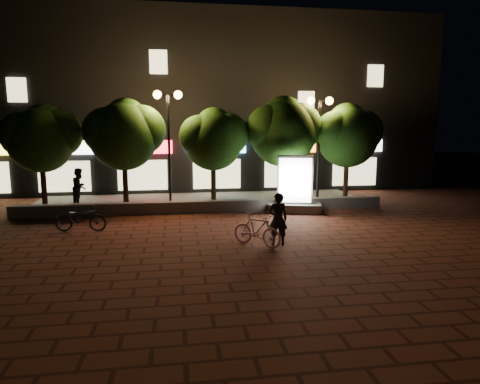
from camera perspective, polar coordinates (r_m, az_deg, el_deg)
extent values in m
plane|color=#522319|center=(14.56, -3.67, -5.90)|extent=(80.00, 80.00, 0.00)
cube|color=slate|center=(18.40, -4.76, -1.97)|extent=(16.00, 0.45, 0.50)
cube|color=slate|center=(20.89, -5.22, -1.24)|extent=(16.00, 5.00, 0.08)
cube|color=black|center=(27.08, -6.21, 11.62)|extent=(28.00, 8.00, 10.00)
cube|color=black|center=(27.89, -26.53, 21.18)|extent=(3.00, 0.25, 0.10)
cube|color=white|center=(23.71, -22.90, 5.54)|extent=(3.20, 0.12, 0.70)
cube|color=beige|center=(23.83, -22.68, 1.95)|extent=(2.60, 0.10, 1.60)
cube|color=red|center=(23.06, -13.18, 5.93)|extent=(3.20, 0.12, 0.70)
cube|color=beige|center=(23.18, -13.05, 2.23)|extent=(2.60, 0.10, 1.60)
cube|color=#55BEF4|center=(23.09, -3.18, 6.16)|extent=(3.20, 0.12, 0.70)
cube|color=beige|center=(23.22, -3.15, 2.46)|extent=(2.60, 0.10, 1.60)
cube|color=orange|center=(23.81, 6.50, 6.20)|extent=(3.20, 0.12, 0.70)
cube|color=beige|center=(23.93, 6.44, 2.61)|extent=(2.60, 0.10, 1.60)
cube|color=beige|center=(25.14, 15.39, 6.09)|extent=(3.20, 0.12, 0.70)
cube|color=beige|center=(25.26, 15.25, 2.69)|extent=(2.60, 0.10, 1.60)
cube|color=beige|center=(24.32, -28.00, 12.13)|extent=(0.90, 0.10, 1.20)
cube|color=beige|center=(23.21, -11.01, 16.92)|extent=(0.90, 0.10, 1.20)
cube|color=beige|center=(24.09, 8.96, 11.90)|extent=(0.90, 0.10, 1.20)
cube|color=beige|center=(25.69, 17.88, 14.75)|extent=(0.90, 0.10, 1.20)
cylinder|color=#311D13|center=(20.43, -25.07, 1.02)|extent=(0.24, 0.24, 2.25)
sphere|color=#2A591A|center=(20.28, -25.42, 6.33)|extent=(2.80, 2.80, 2.80)
sphere|color=#2A591A|center=(20.28, -23.41, 7.31)|extent=(2.10, 2.10, 2.10)
sphere|color=#2A591A|center=(20.33, -27.30, 6.91)|extent=(1.96, 1.96, 1.96)
sphere|color=#2A591A|center=(20.58, -25.01, 8.34)|extent=(1.82, 1.82, 1.82)
cylinder|color=#311D13|center=(19.72, -15.28, 1.43)|extent=(0.24, 0.24, 2.34)
sphere|color=#2A591A|center=(19.57, -15.52, 7.23)|extent=(3.00, 3.00, 3.00)
sphere|color=#2A591A|center=(19.69, -13.30, 8.20)|extent=(2.25, 2.25, 2.25)
sphere|color=#2A591A|center=(19.50, -17.59, 7.87)|extent=(2.10, 2.10, 2.10)
sphere|color=#2A591A|center=(19.90, -15.21, 9.43)|extent=(1.95, 1.95, 1.95)
cylinder|color=#311D13|center=(19.66, -3.62, 1.51)|extent=(0.24, 0.24, 2.21)
sphere|color=#2A591A|center=(19.51, -3.67, 6.89)|extent=(2.70, 2.70, 2.70)
sphere|color=#2A591A|center=(19.77, -1.76, 7.80)|extent=(2.03, 2.03, 2.02)
sphere|color=#2A591A|center=(19.31, -5.45, 7.59)|extent=(1.89, 1.89, 1.89)
sphere|color=#2A591A|center=(19.85, -3.49, 8.88)|extent=(1.76, 1.76, 1.76)
cylinder|color=#311D13|center=(20.20, 5.75, 2.00)|extent=(0.24, 0.24, 2.43)
sphere|color=#2A591A|center=(20.05, 5.85, 7.88)|extent=(3.10, 3.10, 3.10)
sphere|color=#2A591A|center=(20.45, 7.85, 8.70)|extent=(2.33, 2.33, 2.33)
sphere|color=#2A591A|center=(19.74, 3.98, 8.61)|extent=(2.17, 2.17, 2.17)
sphere|color=#2A591A|center=(20.42, 5.91, 10.07)|extent=(2.01, 2.02, 2.02)
cylinder|color=#311D13|center=(21.22, 14.16, 1.93)|extent=(0.24, 0.24, 2.29)
sphere|color=#2A591A|center=(21.08, 14.36, 7.18)|extent=(2.90, 2.90, 2.90)
sphere|color=#2A591A|center=(21.55, 15.98, 7.95)|extent=(2.18, 2.17, 2.17)
sphere|color=#2A591A|center=(20.69, 12.87, 7.90)|extent=(2.03, 2.03, 2.03)
sphere|color=#2A591A|center=(21.44, 14.32, 9.15)|extent=(1.89, 1.88, 1.88)
cylinder|color=black|center=(19.26, -9.57, 5.42)|extent=(0.12, 0.12, 5.00)
cylinder|color=black|center=(19.27, -9.77, 12.86)|extent=(0.90, 0.08, 0.08)
sphere|color=orange|center=(19.28, -11.14, 12.82)|extent=(0.36, 0.36, 0.36)
sphere|color=orange|center=(19.27, -8.40, 12.90)|extent=(0.36, 0.36, 0.36)
cylinder|color=black|center=(20.39, 10.60, 5.31)|extent=(0.12, 0.12, 4.80)
cylinder|color=black|center=(20.38, 10.80, 12.05)|extent=(0.90, 0.08, 0.08)
sphere|color=orange|center=(20.24, 9.57, 12.11)|extent=(0.36, 0.36, 0.36)
sphere|color=orange|center=(20.53, 12.01, 11.99)|extent=(0.36, 0.36, 0.36)
cube|color=slate|center=(18.58, 7.38, -2.09)|extent=(2.49, 1.68, 0.38)
cube|color=#4C4C51|center=(18.38, 7.46, 1.68)|extent=(1.60, 0.89, 2.09)
cube|color=white|center=(18.11, 7.47, 1.57)|extent=(1.34, 0.39, 1.90)
cube|color=white|center=(18.66, 7.44, 1.79)|extent=(1.34, 0.39, 1.90)
imported|color=#EEA2C0|center=(13.18, 2.31, -5.16)|extent=(1.59, 1.52, 1.03)
imported|color=black|center=(13.26, 5.16, -3.67)|extent=(0.63, 0.43, 1.68)
imported|color=black|center=(16.02, -20.79, -3.35)|extent=(1.89, 0.88, 0.96)
imported|color=black|center=(20.62, -20.90, 0.64)|extent=(0.80, 0.95, 1.75)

